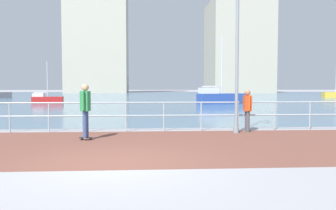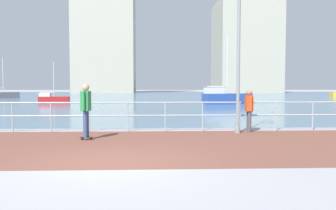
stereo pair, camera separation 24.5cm
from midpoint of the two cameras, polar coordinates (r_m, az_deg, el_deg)
The scene contains 12 objects.
ground at distance 47.34m, azimuth -3.34°, elevation 1.12°, with size 220.00×220.00×0.00m, color #9E9EA3.
brick_paving at distance 9.88m, azimuth -7.40°, elevation -6.64°, with size 28.00×5.84×0.01m, color brown.
harbor_water at distance 57.65m, azimuth -3.15°, elevation 1.49°, with size 180.00×88.00×0.00m, color slate.
waterfront_railing at distance 12.68m, azimuth -6.25°, elevation -1.02°, with size 25.25×0.06×1.10m.
lamppost at distance 12.35m, azimuth 12.63°, elevation 9.56°, with size 0.40×0.80×5.56m.
skateboarder at distance 10.89m, azimuth -12.97°, elevation -0.19°, with size 0.41×0.56×1.76m.
bystander at distance 12.80m, azimuth 13.95°, elevation -0.38°, with size 0.24×0.55×1.56m.
sailboat_blue at distance 32.62m, azimuth 9.83°, elevation 1.25°, with size 4.85×2.58×6.51m.
sailboat_ivory at distance 36.22m, azimuth -18.51°, elevation 0.97°, with size 3.04×1.20×4.16m.
sailboat_gray at distance 52.71m, azimuth -25.87°, elevation 1.60°, with size 4.06×3.18×5.64m.
tower_glass at distance 91.82m, azimuth 12.87°, elevation 9.44°, with size 15.03×16.14×25.37m.
tower_concrete at distance 91.89m, azimuth -10.54°, elevation 15.31°, with size 15.37×10.70×43.87m.
Camera 2 is at (1.00, -7.31, 1.68)m, focal length 36.40 mm.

